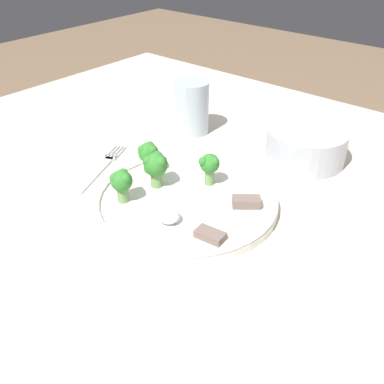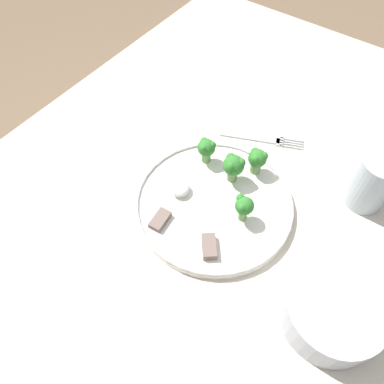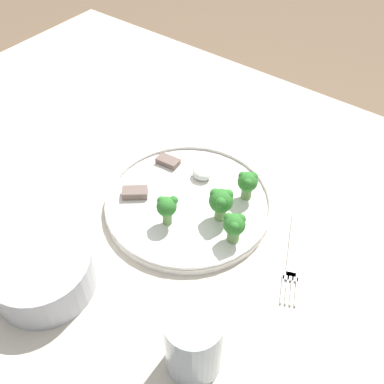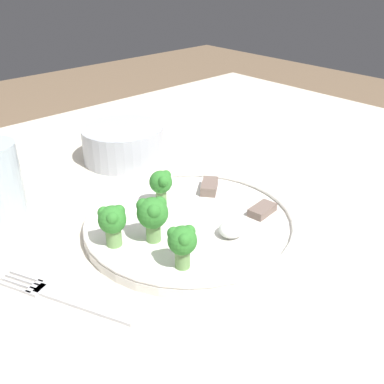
{
  "view_description": "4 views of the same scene",
  "coord_description": "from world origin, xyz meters",
  "px_view_note": "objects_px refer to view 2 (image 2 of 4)",
  "views": [
    {
      "loc": [
        0.36,
        -0.5,
        1.18
      ],
      "look_at": [
        -0.02,
        -0.05,
        0.8
      ],
      "focal_mm": 42.0,
      "sensor_mm": 36.0,
      "label": 1
    },
    {
      "loc": [
        0.3,
        0.13,
        1.34
      ],
      "look_at": [
        0.0,
        -0.09,
        0.83
      ],
      "focal_mm": 35.0,
      "sensor_mm": 36.0,
      "label": 2
    },
    {
      "loc": [
        -0.34,
        0.35,
        1.34
      ],
      "look_at": [
        -0.03,
        -0.06,
        0.82
      ],
      "focal_mm": 42.0,
      "sensor_mm": 36.0,
      "label": 3
    },
    {
      "loc": [
        -0.37,
        -0.44,
        1.11
      ],
      "look_at": [
        0.01,
        -0.03,
        0.81
      ],
      "focal_mm": 42.0,
      "sensor_mm": 36.0,
      "label": 4
    }
  ],
  "objects_px": {
    "cream_bowl": "(332,313)",
    "drinking_glass": "(371,184)",
    "fork": "(261,139)",
    "dinner_plate": "(214,203)"
  },
  "relations": [
    {
      "from": "fork",
      "to": "drinking_glass",
      "type": "bearing_deg",
      "value": 84.14
    },
    {
      "from": "cream_bowl",
      "to": "fork",
      "type": "bearing_deg",
      "value": -134.97
    },
    {
      "from": "dinner_plate",
      "to": "cream_bowl",
      "type": "relative_size",
      "value": 1.96
    },
    {
      "from": "dinner_plate",
      "to": "drinking_glass",
      "type": "height_order",
      "value": "drinking_glass"
    },
    {
      "from": "cream_bowl",
      "to": "drinking_glass",
      "type": "height_order",
      "value": "drinking_glass"
    },
    {
      "from": "cream_bowl",
      "to": "drinking_glass",
      "type": "xyz_separation_m",
      "value": [
        -0.24,
        -0.04,
        0.02
      ]
    },
    {
      "from": "cream_bowl",
      "to": "dinner_plate",
      "type": "bearing_deg",
      "value": -105.48
    },
    {
      "from": "dinner_plate",
      "to": "fork",
      "type": "distance_m",
      "value": 0.19
    },
    {
      "from": "dinner_plate",
      "to": "fork",
      "type": "xyz_separation_m",
      "value": [
        -0.19,
        -0.01,
        -0.01
      ]
    },
    {
      "from": "fork",
      "to": "drinking_glass",
      "type": "xyz_separation_m",
      "value": [
        0.02,
        0.22,
        0.05
      ]
    }
  ]
}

